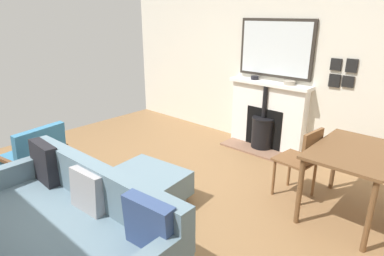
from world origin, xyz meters
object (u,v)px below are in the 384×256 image
Objects in this scene: fireplace at (266,119)px; dining_chair_near_fireplace at (303,158)px; mantel_bowl_near at (255,78)px; sofa at (69,231)px; dining_table at (354,160)px; ottoman at (147,184)px; mantel_bowl_far at (289,83)px; armchair_accent at (34,153)px.

fireplace reaches higher than dining_chair_near_fireplace.
sofa is at bearing 6.97° from mantel_bowl_near.
fireplace reaches higher than dining_table.
mantel_bowl_near is 2.43m from ottoman.
mantel_bowl_near is at bearing -120.11° from dining_table.
dining_table reaches higher than ottoman.
ottoman is at bearing -44.82° from dining_chair_near_fireplace.
mantel_bowl_far is at bearing 168.71° from ottoman.
mantel_bowl_far is 0.20× the size of dining_chair_near_fireplace.
mantel_bowl_near is at bearing -92.11° from fireplace.
fireplace is 0.66m from mantel_bowl_near.
dining_chair_near_fireplace is at bearing 127.86° from armchair_accent.
armchair_accent is at bearing -61.13° from ottoman.
fireplace is 10.55× the size of mantel_bowl_near.
ottoman is 1.03× the size of dining_chair_near_fireplace.
fireplace is at bearing 176.47° from ottoman.
dining_chair_near_fireplace reaches higher than dining_table.
sofa is 1.97× the size of dining_table.
dining_table is at bearing 125.50° from ottoman.
dining_table is (-1.89, 2.92, 0.18)m from armchair_accent.
armchair_accent is 3.06m from dining_chair_near_fireplace.
mantel_bowl_near is at bearing -90.00° from mantel_bowl_far.
dining_table is at bearing 49.89° from mantel_bowl_far.
mantel_bowl_far reaches higher than ottoman.
armchair_accent is at bearing -52.14° from dining_chair_near_fireplace.
mantel_bowl_near reaches higher than fireplace.
mantel_bowl_near is at bearing -128.98° from dining_chair_near_fireplace.
sofa is (3.33, -0.16, -0.71)m from mantel_bowl_far.
mantel_bowl_near is 1.78m from dining_chair_near_fireplace.
mantel_bowl_far is at bearing 150.43° from armchair_accent.
ottoman is at bearing -54.50° from dining_table.
fireplace is 3.33m from sofa.
ottoman is (2.27, 0.11, -0.84)m from mantel_bowl_near.
fireplace is 0.63× the size of sofa.
fireplace is 1.24× the size of dining_table.
dining_chair_near_fireplace is at bearing 135.18° from ottoman.
dining_table is 0.52m from dining_chair_near_fireplace.
dining_chair_near_fireplace is (-1.88, 2.42, 0.05)m from armchair_accent.
dining_chair_near_fireplace is at bearing 35.08° from mantel_bowl_far.
sofa is 2.55× the size of armchair_accent.
mantel_bowl_far is at bearing -130.11° from dining_table.
ottoman is (2.27, -0.45, -0.84)m from mantel_bowl_far.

